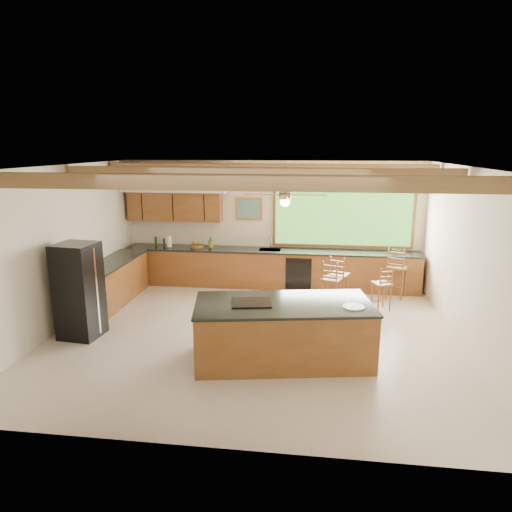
# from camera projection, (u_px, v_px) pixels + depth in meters

# --- Properties ---
(ground) EXTENTS (7.20, 7.20, 0.00)m
(ground) POSITION_uv_depth(u_px,v_px,m) (254.00, 334.00, 8.30)
(ground) COLOR beige
(ground) RESTS_ON ground
(room_shell) EXTENTS (7.27, 6.54, 3.02)m
(room_shell) POSITION_uv_depth(u_px,v_px,m) (249.00, 208.00, 8.43)
(room_shell) COLOR beige
(room_shell) RESTS_ON ground
(counter_run) EXTENTS (7.12, 3.10, 1.22)m
(counter_run) POSITION_uv_depth(u_px,v_px,m) (234.00, 271.00, 10.73)
(counter_run) COLOR brown
(counter_run) RESTS_ON ground
(island) EXTENTS (2.93, 1.75, 0.98)m
(island) POSITION_uv_depth(u_px,v_px,m) (283.00, 331.00, 7.21)
(island) COLOR brown
(island) RESTS_ON ground
(refrigerator) EXTENTS (0.73, 0.71, 1.70)m
(refrigerator) POSITION_uv_depth(u_px,v_px,m) (79.00, 291.00, 8.03)
(refrigerator) COLOR black
(refrigerator) RESTS_ON ground
(bar_stool_a) EXTENTS (0.49, 0.49, 1.06)m
(bar_stool_a) POSITION_uv_depth(u_px,v_px,m) (339.00, 276.00, 9.77)
(bar_stool_a) COLOR brown
(bar_stool_a) RESTS_ON ground
(bar_stool_b) EXTENTS (0.48, 0.48, 1.04)m
(bar_stool_b) POSITION_uv_depth(u_px,v_px,m) (332.00, 280.00, 9.47)
(bar_stool_b) COLOR brown
(bar_stool_b) RESTS_ON ground
(bar_stool_c) EXTENTS (0.55, 0.55, 1.17)m
(bar_stool_c) POSITION_uv_depth(u_px,v_px,m) (398.00, 268.00, 10.08)
(bar_stool_c) COLOR brown
(bar_stool_c) RESTS_ON ground
(bar_stool_d) EXTENTS (0.44, 0.44, 0.95)m
(bar_stool_d) POSITION_uv_depth(u_px,v_px,m) (382.00, 285.00, 9.36)
(bar_stool_d) COLOR brown
(bar_stool_d) RESTS_ON ground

